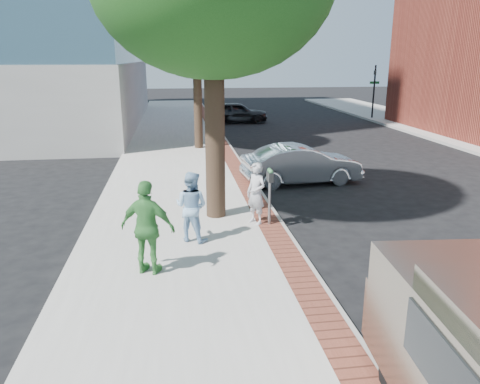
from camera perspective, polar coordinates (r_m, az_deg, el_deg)
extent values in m
plane|color=black|center=(11.16, 1.07, -6.56)|extent=(120.00, 120.00, 0.00)
cube|color=#9E9991|center=(18.65, -7.40, 2.86)|extent=(5.00, 60.00, 0.15)
cube|color=brown|center=(18.78, -0.67, 3.33)|extent=(0.60, 60.00, 0.01)
cube|color=gray|center=(18.84, 0.39, 3.13)|extent=(0.10, 60.00, 0.15)
cylinder|color=black|center=(32.36, -3.58, 11.78)|extent=(0.12, 0.12, 3.80)
imported|color=black|center=(32.29, -3.62, 13.73)|extent=(0.18, 0.15, 0.90)
cube|color=#1E7238|center=(32.31, -3.61, 13.02)|extent=(0.70, 0.03, 0.18)
cylinder|color=black|center=(35.22, 15.99, 11.56)|extent=(0.12, 0.12, 3.80)
imported|color=black|center=(35.16, 16.13, 13.34)|extent=(0.18, 0.15, 0.90)
cube|color=#1E7238|center=(35.18, 16.08, 12.69)|extent=(0.70, 0.03, 0.18)
cylinder|color=black|center=(12.27, -3.08, 6.93)|extent=(0.52, 0.52, 4.40)
cylinder|color=black|center=(22.31, -5.14, 10.29)|extent=(0.40, 0.40, 3.85)
ellipsoid|color=#174614|center=(22.22, -5.36, 18.64)|extent=(4.80, 4.80, 3.94)
cylinder|color=gray|center=(11.94, 3.62, -1.35)|extent=(0.07, 0.07, 1.15)
cube|color=#2D3030|center=(11.66, 3.77, 1.78)|extent=(0.12, 0.14, 0.24)
cube|color=#2D3030|center=(11.83, 3.59, 1.99)|extent=(0.12, 0.14, 0.24)
sphere|color=#3F8C4C|center=(11.63, 3.78, 2.49)|extent=(0.11, 0.11, 0.11)
sphere|color=#3F8C4C|center=(11.80, 3.60, 2.70)|extent=(0.11, 0.11, 0.11)
imported|color=#B6B5BB|center=(11.94, 1.98, -0.17)|extent=(0.65, 0.70, 1.61)
imported|color=#8BB4D7|center=(10.87, -5.95, -1.76)|extent=(1.01, 0.95, 1.66)
imported|color=#3E893F|center=(9.31, -11.18, -4.31)|extent=(1.20, 0.84, 1.90)
imported|color=silver|center=(16.58, 7.50, 3.36)|extent=(4.26, 1.80, 1.37)
imported|color=black|center=(32.26, -0.43, 9.69)|extent=(4.20, 1.71, 1.43)
cube|color=gray|center=(7.24, 24.22, -14.20)|extent=(2.16, 1.18, 0.90)
cylinder|color=black|center=(6.66, 18.71, -21.09)|extent=(0.31, 0.74, 0.72)
cube|color=black|center=(7.47, 22.79, -9.86)|extent=(1.80, 0.17, 0.45)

